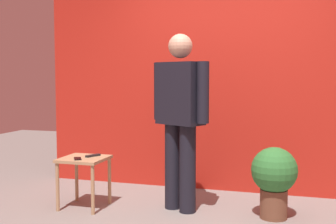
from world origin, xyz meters
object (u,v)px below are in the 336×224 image
(side_table, at_px, (84,166))
(tv_remote, at_px, (93,156))
(cell_phone, at_px, (78,159))
(potted_plant, at_px, (274,176))
(standing_person, at_px, (180,113))

(side_table, relative_size, tv_remote, 3.09)
(cell_phone, relative_size, potted_plant, 0.21)
(standing_person, bearing_deg, cell_phone, -163.02)
(tv_remote, relative_size, potted_plant, 0.25)
(side_table, height_order, potted_plant, potted_plant)
(tv_remote, xyz_separation_m, potted_plant, (1.84, 0.14, -0.13))
(standing_person, height_order, tv_remote, standing_person)
(standing_person, relative_size, tv_remote, 10.47)
(standing_person, xyz_separation_m, potted_plant, (0.93, 0.01, -0.59))
(potted_plant, bearing_deg, standing_person, -179.36)
(side_table, relative_size, cell_phone, 3.64)
(standing_person, bearing_deg, potted_plant, 0.64)
(cell_phone, bearing_deg, standing_person, -14.89)
(standing_person, distance_m, tv_remote, 1.03)
(potted_plant, bearing_deg, tv_remote, -175.72)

